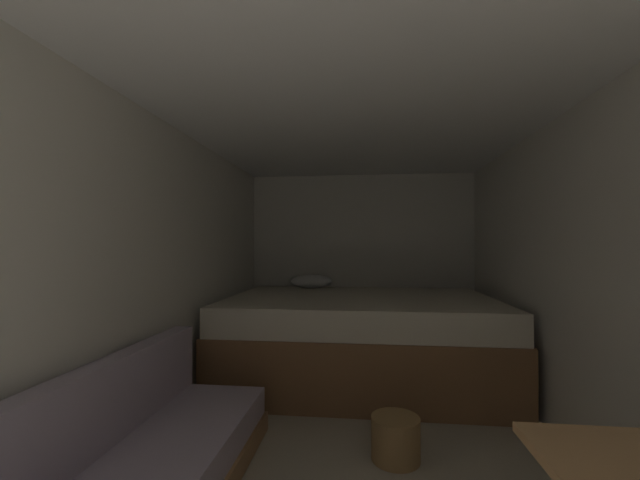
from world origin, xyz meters
name	(u,v)px	position (x,y,z in m)	size (l,w,h in m)	color
ground_plane	(357,476)	(0.00, 1.94, 0.00)	(6.99, 6.99, 0.00)	#A39984
wall_back	(361,263)	(0.00, 4.46, 1.07)	(2.74, 0.05, 2.14)	silver
wall_left	(132,281)	(-1.34, 1.94, 1.07)	(0.05, 4.99, 2.14)	silver
wall_right	(615,287)	(1.34, 1.94, 1.07)	(0.05, 4.99, 2.14)	silver
ceiling_slab	(356,90)	(0.00, 1.94, 2.16)	(2.74, 4.99, 0.05)	white
bed	(360,338)	(0.00, 3.52, 0.40)	(2.52, 1.74, 0.95)	brown
wicker_basket	(396,438)	(0.23, 2.13, 0.13)	(0.29, 0.29, 0.25)	olive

